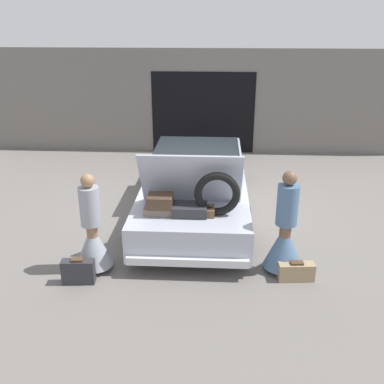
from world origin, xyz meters
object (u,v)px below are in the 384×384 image
(car, at_px, (196,181))
(suitcase_beside_left_person, at_px, (78,271))
(person_left, at_px, (93,236))
(suitcase_beside_right_person, at_px, (296,271))
(person_right, at_px, (285,237))

(car, xyz_separation_m, suitcase_beside_left_person, (-1.57, -2.85, -0.36))
(person_left, bearing_deg, car, 147.48)
(person_left, distance_m, suitcase_beside_right_person, 3.06)
(person_right, distance_m, suitcase_beside_left_person, 3.06)
(car, bearing_deg, suitcase_beside_right_person, -58.41)
(person_left, bearing_deg, suitcase_beside_left_person, -20.74)
(person_left, relative_size, suitcase_beside_right_person, 2.86)
(person_right, xyz_separation_m, suitcase_beside_right_person, (0.16, -0.26, -0.43))
(car, distance_m, suitcase_beside_right_person, 3.07)
(person_right, height_order, suitcase_beside_left_person, person_right)
(person_right, distance_m, suitcase_beside_right_person, 0.53)
(person_right, height_order, suitcase_beside_right_person, person_right)
(person_right, bearing_deg, suitcase_beside_right_person, -159.05)
(suitcase_beside_right_person, bearing_deg, person_left, 177.39)
(car, distance_m, suitcase_beside_left_person, 3.27)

